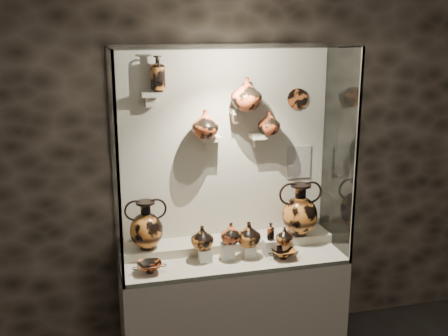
# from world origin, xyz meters

# --- Properties ---
(wall_back) EXTENTS (5.00, 0.02, 3.20)m
(wall_back) POSITION_xyz_m (0.00, 2.50, 1.60)
(wall_back) COLOR black
(wall_back) RESTS_ON ground
(plinth) EXTENTS (1.70, 0.60, 0.80)m
(plinth) POSITION_xyz_m (0.00, 2.18, 0.40)
(plinth) COLOR beige
(plinth) RESTS_ON floor
(front_tier) EXTENTS (1.68, 0.58, 0.03)m
(front_tier) POSITION_xyz_m (0.00, 2.18, 0.82)
(front_tier) COLOR #BAAB90
(front_tier) RESTS_ON plinth
(rear_tier) EXTENTS (1.70, 0.25, 0.10)m
(rear_tier) POSITION_xyz_m (0.00, 2.35, 0.85)
(rear_tier) COLOR #BAAB90
(rear_tier) RESTS_ON plinth
(back_panel) EXTENTS (1.70, 0.03, 1.60)m
(back_panel) POSITION_xyz_m (0.00, 2.50, 1.60)
(back_panel) COLOR beige
(back_panel) RESTS_ON plinth
(glass_front) EXTENTS (1.70, 0.01, 1.60)m
(glass_front) POSITION_xyz_m (0.00, 1.88, 1.60)
(glass_front) COLOR white
(glass_front) RESTS_ON plinth
(glass_left) EXTENTS (0.01, 0.60, 1.60)m
(glass_left) POSITION_xyz_m (-0.85, 2.18, 1.60)
(glass_left) COLOR white
(glass_left) RESTS_ON plinth
(glass_right) EXTENTS (0.01, 0.60, 1.60)m
(glass_right) POSITION_xyz_m (0.85, 2.18, 1.60)
(glass_right) COLOR white
(glass_right) RESTS_ON plinth
(glass_top) EXTENTS (1.70, 0.60, 0.01)m
(glass_top) POSITION_xyz_m (0.00, 2.18, 2.40)
(glass_top) COLOR white
(glass_top) RESTS_ON back_panel
(frame_post_left) EXTENTS (0.02, 0.02, 1.60)m
(frame_post_left) POSITION_xyz_m (-0.84, 1.89, 1.60)
(frame_post_left) COLOR gray
(frame_post_left) RESTS_ON plinth
(frame_post_right) EXTENTS (0.02, 0.02, 1.60)m
(frame_post_right) POSITION_xyz_m (0.84, 1.89, 1.60)
(frame_post_right) COLOR gray
(frame_post_right) RESTS_ON plinth
(pedestal_a) EXTENTS (0.09, 0.09, 0.10)m
(pedestal_a) POSITION_xyz_m (-0.22, 2.13, 0.88)
(pedestal_a) COLOR silver
(pedestal_a) RESTS_ON front_tier
(pedestal_b) EXTENTS (0.09, 0.09, 0.13)m
(pedestal_b) POSITION_xyz_m (-0.05, 2.13, 0.90)
(pedestal_b) COLOR silver
(pedestal_b) RESTS_ON front_tier
(pedestal_c) EXTENTS (0.09, 0.09, 0.09)m
(pedestal_c) POSITION_xyz_m (0.12, 2.13, 0.88)
(pedestal_c) COLOR silver
(pedestal_c) RESTS_ON front_tier
(pedestal_d) EXTENTS (0.09, 0.09, 0.12)m
(pedestal_d) POSITION_xyz_m (0.28, 2.13, 0.89)
(pedestal_d) COLOR silver
(pedestal_d) RESTS_ON front_tier
(pedestal_e) EXTENTS (0.09, 0.09, 0.08)m
(pedestal_e) POSITION_xyz_m (0.42, 2.13, 0.87)
(pedestal_e) COLOR silver
(pedestal_e) RESTS_ON front_tier
(bracket_ul) EXTENTS (0.14, 0.12, 0.04)m
(bracket_ul) POSITION_xyz_m (-0.55, 2.42, 2.05)
(bracket_ul) COLOR beige
(bracket_ul) RESTS_ON back_panel
(bracket_ca) EXTENTS (0.14, 0.12, 0.04)m
(bracket_ca) POSITION_xyz_m (-0.10, 2.42, 1.70)
(bracket_ca) COLOR beige
(bracket_ca) RESTS_ON back_panel
(bracket_cb) EXTENTS (0.10, 0.12, 0.04)m
(bracket_cb) POSITION_xyz_m (0.10, 2.42, 1.90)
(bracket_cb) COLOR beige
(bracket_cb) RESTS_ON back_panel
(bracket_cc) EXTENTS (0.14, 0.12, 0.04)m
(bracket_cc) POSITION_xyz_m (0.28, 2.42, 1.70)
(bracket_cc) COLOR beige
(bracket_cc) RESTS_ON back_panel
(amphora_left) EXTENTS (0.39, 0.39, 0.38)m
(amphora_left) POSITION_xyz_m (-0.63, 2.32, 1.09)
(amphora_left) COLOR #C46925
(amphora_left) RESTS_ON rear_tier
(amphora_right) EXTENTS (0.45, 0.45, 0.43)m
(amphora_right) POSITION_xyz_m (0.59, 2.30, 1.11)
(amphora_right) COLOR #C46925
(amphora_right) RESTS_ON rear_tier
(jug_a) EXTENTS (0.21, 0.21, 0.18)m
(jug_a) POSITION_xyz_m (-0.24, 2.15, 1.02)
(jug_a) COLOR #C46925
(jug_a) RESTS_ON pedestal_a
(jug_b) EXTENTS (0.17, 0.17, 0.16)m
(jug_b) POSITION_xyz_m (-0.03, 2.11, 1.04)
(jug_b) COLOR #C04921
(jug_b) RESTS_ON pedestal_b
(jug_c) EXTENTS (0.19, 0.19, 0.19)m
(jug_c) POSITION_xyz_m (0.11, 2.13, 1.01)
(jug_c) COLOR #C46925
(jug_c) RESTS_ON pedestal_c
(jug_e) EXTENTS (0.17, 0.17, 0.14)m
(jug_e) POSITION_xyz_m (0.39, 2.11, 0.98)
(jug_e) COLOR #C46925
(jug_e) RESTS_ON pedestal_e
(lekythos_small) EXTENTS (0.08, 0.08, 0.15)m
(lekythos_small) POSITION_xyz_m (0.29, 2.13, 1.03)
(lekythos_small) COLOR #C04921
(lekythos_small) RESTS_ON pedestal_d
(kylix_left) EXTENTS (0.29, 0.27, 0.09)m
(kylix_left) POSITION_xyz_m (-0.65, 2.04, 0.88)
(kylix_left) COLOR #C04921
(kylix_left) RESTS_ON front_tier
(kylix_right) EXTENTS (0.28, 0.26, 0.09)m
(kylix_right) POSITION_xyz_m (0.36, 2.04, 0.88)
(kylix_right) COLOR #C46925
(kylix_right) RESTS_ON front_tier
(lekythos_tall) EXTENTS (0.14, 0.14, 0.29)m
(lekythos_tall) POSITION_xyz_m (-0.50, 2.41, 2.21)
(lekythos_tall) COLOR #C46925
(lekythos_tall) RESTS_ON bracket_ul
(ovoid_vase_a) EXTENTS (0.24, 0.24, 0.21)m
(ovoid_vase_a) POSITION_xyz_m (-0.16, 2.37, 1.82)
(ovoid_vase_a) COLOR #C04921
(ovoid_vase_a) RESTS_ON bracket_ca
(ovoid_vase_b) EXTENTS (0.31, 0.31, 0.24)m
(ovoid_vase_b) POSITION_xyz_m (0.15, 2.35, 2.04)
(ovoid_vase_b) COLOR #C04921
(ovoid_vase_b) RESTS_ON bracket_cb
(ovoid_vase_c) EXTENTS (0.23, 0.23, 0.18)m
(ovoid_vase_c) POSITION_xyz_m (0.35, 2.38, 1.81)
(ovoid_vase_c) COLOR #C04921
(ovoid_vase_c) RESTS_ON bracket_cc
(wall_plate) EXTENTS (0.16, 0.02, 0.16)m
(wall_plate) POSITION_xyz_m (0.60, 2.47, 1.97)
(wall_plate) COLOR #B05122
(wall_plate) RESTS_ON back_panel
(info_placard) EXTENTS (0.20, 0.01, 0.27)m
(info_placard) POSITION_xyz_m (0.64, 2.47, 1.45)
(info_placard) COLOR beige
(info_placard) RESTS_ON back_panel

